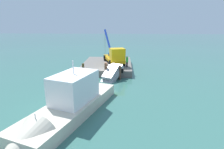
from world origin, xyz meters
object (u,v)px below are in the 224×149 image
object	(u,v)px
salvaged_car	(111,75)
moored_yacht	(59,117)
crane_truck	(115,56)
dock_worker	(127,61)

from	to	relation	value
salvaged_car	moored_yacht	bearing A→B (deg)	-16.00
crane_truck	salvaged_car	xyz separation A→B (m)	(5.80, -0.27, -1.68)
crane_truck	moored_yacht	distance (m)	18.07
salvaged_car	moored_yacht	distance (m)	12.28
dock_worker	moored_yacht	distance (m)	16.77
dock_worker	crane_truck	bearing A→B (deg)	-133.02
dock_worker	salvaged_car	distance (m)	4.69
dock_worker	salvaged_car	size ratio (longest dim) A/B	0.38
dock_worker	salvaged_car	bearing A→B (deg)	-30.23
moored_yacht	dock_worker	bearing A→B (deg)	160.18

